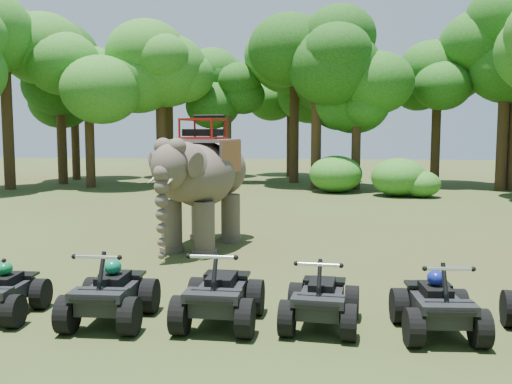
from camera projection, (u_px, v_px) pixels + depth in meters
The scene contains 21 objects.
ground at pixel (250, 295), 11.18m from camera, with size 110.00×110.00×0.00m, color #47381E.
elephant at pixel (202, 181), 15.69m from camera, with size 1.90×4.32×3.63m, color brown, non-canonical shape.
atv_0 at pixel (2, 284), 9.78m from camera, with size 1.13×1.55×1.15m, color black, non-canonical shape.
atv_1 at pixel (110, 285), 9.50m from camera, with size 1.26×1.73×1.28m, color black, non-canonical shape.
atv_2 at pixel (220, 286), 9.41m from camera, with size 1.29×1.76×1.31m, color black, non-canonical shape.
atv_3 at pixel (321, 291), 9.27m from camera, with size 1.19×1.63×1.20m, color black, non-canonical shape.
atv_4 at pixel (438, 296), 8.93m from camera, with size 1.21×1.65×1.23m, color black, non-canonical shape.
tree_0 at pixel (294, 109), 35.05m from camera, with size 6.36×6.36×9.09m, color #195114, non-canonical shape.
tree_1 at pixel (356, 129), 31.09m from camera, with size 4.67×4.67×6.67m, color #195114, non-canonical shape.
tree_2 at pixel (436, 122), 33.10m from camera, with size 5.22×5.22×7.46m, color #195114, non-canonical shape.
tree_30 at pixel (6, 100), 30.95m from camera, with size 6.84×6.84×9.77m, color #195114, non-canonical shape.
tree_31 at pixel (89, 120), 32.19m from camera, with size 5.32×5.32×7.61m, color #195114, non-canonical shape.
tree_32 at pixel (161, 113), 32.97m from camera, with size 5.92×5.92×8.45m, color #195114, non-canonical shape.
tree_33 at pixel (227, 128), 34.25m from camera, with size 4.77×4.77×6.81m, color #195114, non-canonical shape.
tree_34 at pixel (504, 103), 30.48m from camera, with size 6.57×6.57×9.39m, color #195114, non-canonical shape.
tree_35 at pixel (169, 114), 39.24m from camera, with size 6.11×6.11×8.72m, color #195114, non-canonical shape.
tree_36 at pixel (316, 109), 31.50m from camera, with size 6.15×6.15×8.79m, color #195114, non-canonical shape.
tree_37 at pixel (213, 122), 40.21m from camera, with size 5.40×5.40×7.71m, color #195114, non-canonical shape.
tree_38 at pixel (61, 109), 34.27m from camera, with size 6.34×6.34×9.05m, color #195114, non-canonical shape.
tree_42 at pixel (75, 122), 37.45m from camera, with size 5.28×5.28×7.55m, color #195114, non-canonical shape.
tree_43 at pixel (291, 117), 40.39m from camera, with size 5.83×5.83×8.33m, color #195114, non-canonical shape.
Camera 1 is at (1.22, -10.84, 3.19)m, focal length 40.00 mm.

